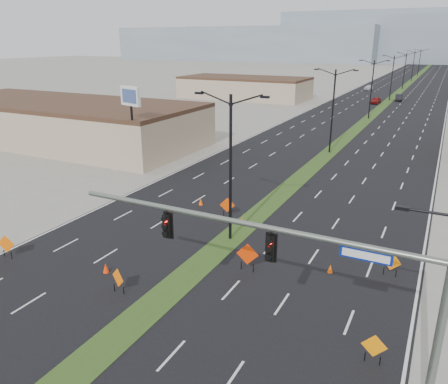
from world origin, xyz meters
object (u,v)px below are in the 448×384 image
at_px(signal_mast, 314,268).
at_px(construction_sign_0, 6,245).
at_px(car_left, 376,100).
at_px(pole_sign_west, 131,103).
at_px(streetlight_2, 372,88).
at_px(cone_0, 106,268).
at_px(construction_sign_4, 374,347).
at_px(streetlight_4, 405,70).
at_px(streetlight_6, 419,62).
at_px(car_far, 368,88).
at_px(streetlight_1, 333,109).
at_px(construction_sign_1, 118,279).
at_px(streetlight_3, 392,77).
at_px(construction_sign_5, 391,262).
at_px(construction_sign_2, 227,206).
at_px(cone_2, 330,269).
at_px(cone_1, 242,221).
at_px(car_mid, 399,98).
at_px(streetlight_0, 231,164).
at_px(cone_3, 201,202).

distance_m(signal_mast, construction_sign_0, 20.39).
relative_size(car_left, pole_sign_west, 0.46).
distance_m(streetlight_2, cone_0, 63.99).
bearing_deg(construction_sign_4, streetlight_4, 88.67).
xyz_separation_m(streetlight_6, car_far, (-8.29, -62.61, -4.78)).
bearing_deg(construction_sign_4, streetlight_1, 100.22).
height_order(streetlight_6, construction_sign_1, streetlight_6).
bearing_deg(pole_sign_west, streetlight_3, 94.10).
xyz_separation_m(streetlight_3, construction_sign_5, (10.67, -84.33, -4.49)).
distance_m(signal_mast, construction_sign_2, 17.61).
bearing_deg(cone_2, construction_sign_1, -142.86).
distance_m(signal_mast, cone_1, 16.11).
relative_size(streetlight_3, car_mid, 2.29).
xyz_separation_m(construction_sign_0, cone_0, (6.88, 1.37, -0.62)).
relative_size(streetlight_1, car_left, 2.44).
relative_size(signal_mast, streetlight_1, 1.63).
height_order(streetlight_0, streetlight_2, same).
height_order(signal_mast, car_mid, signal_mast).
xyz_separation_m(car_left, pole_sign_west, (-14.29, -66.65, 6.52)).
bearing_deg(streetlight_6, streetlight_1, -90.00).
height_order(streetlight_1, cone_1, streetlight_1).
height_order(streetlight_1, pole_sign_west, streetlight_1).
height_order(streetlight_3, car_mid, streetlight_3).
height_order(car_far, construction_sign_0, construction_sign_0).
xyz_separation_m(streetlight_1, car_far, (-8.29, 77.39, -4.78)).
bearing_deg(streetlight_0, cone_0, -120.88).
height_order(construction_sign_5, pole_sign_west, pole_sign_west).
distance_m(construction_sign_5, cone_2, 3.52).
distance_m(streetlight_4, cone_1, 109.44).
bearing_deg(car_mid, car_far, 108.65).
distance_m(car_left, cone_3, 72.21).
height_order(streetlight_0, cone_3, streetlight_0).
relative_size(car_mid, cone_2, 8.18).
bearing_deg(cone_0, construction_sign_1, -32.71).
relative_size(construction_sign_0, pole_sign_west, 0.18).
distance_m(streetlight_3, car_far, 23.44).
distance_m(car_left, car_mid, 8.63).
bearing_deg(construction_sign_0, construction_sign_5, 5.86).
height_order(streetlight_0, construction_sign_5, streetlight_0).
height_order(streetlight_1, cone_0, streetlight_1).
bearing_deg(streetlight_6, signal_mast, -87.25).
distance_m(streetlight_3, cone_2, 86.01).
distance_m(streetlight_0, construction_sign_4, 14.60).
relative_size(streetlight_4, construction_sign_2, 6.34).
distance_m(car_far, construction_sign_2, 102.03).
height_order(cone_1, cone_3, cone_1).
relative_size(construction_sign_0, cone_3, 2.59).
relative_size(car_mid, cone_3, 7.15).
relative_size(streetlight_1, streetlight_3, 1.00).
xyz_separation_m(cone_1, cone_3, (-4.85, 2.18, -0.01)).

